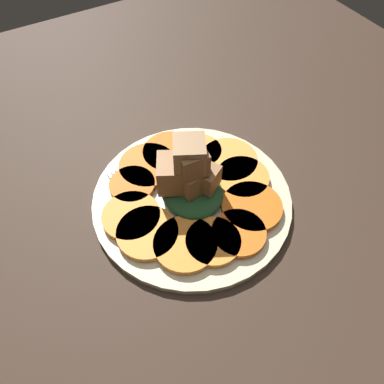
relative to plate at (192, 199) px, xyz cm
name	(u,v)px	position (x,y,z in cm)	size (l,w,h in cm)	color
table_slab	(192,205)	(0.00, 0.00, -1.52)	(120.00, 120.00, 2.00)	#38281E
plate	(192,199)	(0.00, 0.00, 0.00)	(28.34, 28.34, 1.05)	beige
carrot_slice_0	(148,166)	(-8.01, -3.01, 1.01)	(8.72, 8.72, 0.87)	orange
carrot_slice_1	(132,185)	(-5.83, -6.61, 1.01)	(6.67, 6.67, 0.87)	#D56014
carrot_slice_2	(131,216)	(-0.97, -8.99, 1.01)	(7.98, 7.98, 0.87)	orange
carrot_slice_3	(147,233)	(2.52, -8.24, 1.01)	(8.21, 8.21, 0.87)	orange
carrot_slice_4	(185,244)	(6.48, -4.75, 1.01)	(8.33, 8.33, 0.87)	orange
carrot_slice_5	(213,242)	(7.96, -1.44, 1.01)	(7.22, 7.22, 0.87)	orange
carrot_slice_6	(239,233)	(8.57, 2.12, 1.01)	(7.23, 7.23, 0.87)	orange
carrot_slice_7	(252,207)	(5.99, 6.10, 1.01)	(8.42, 8.42, 0.87)	orange
carrot_slice_8	(243,177)	(1.03, 7.97, 1.01)	(7.79, 7.79, 0.87)	orange
carrot_slice_9	(229,160)	(-2.81, 8.09, 1.01)	(8.75, 8.75, 0.87)	#F9953A
carrot_slice_10	(199,151)	(-6.65, 5.12, 1.01)	(6.97, 6.97, 0.87)	orange
carrot_slice_11	(170,152)	(-8.75, 1.13, 1.01)	(8.44, 8.44, 0.87)	#D45F12
center_pile	(189,177)	(-0.44, -0.20, 4.50)	(9.47, 9.03, 10.19)	#235128
fork	(142,211)	(-1.06, -7.30, 0.78)	(19.67, 2.77, 0.40)	silver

